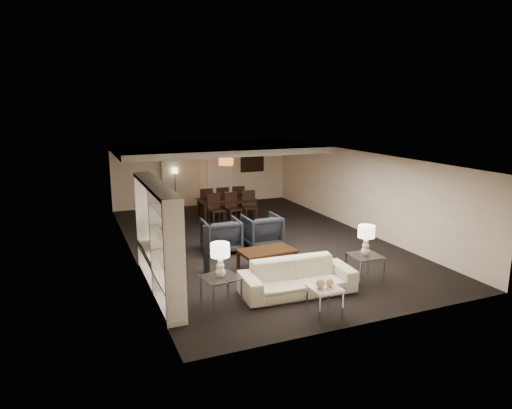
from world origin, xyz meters
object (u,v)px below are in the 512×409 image
Objects in this scene: marble_table at (324,301)px; vase_amber at (163,226)px; vase_blue at (169,257)px; floor_speaker at (206,250)px; table_lamp_right at (366,241)px; armchair_right at (262,231)px; table_lamp_left at (220,260)px; dining_table at (227,209)px; television at (151,234)px; chair_nr at (250,207)px; chair_fr at (237,199)px; chair_nm at (234,208)px; coffee_table at (267,259)px; chair_fm at (221,201)px; pendant_light at (226,162)px; side_table_left at (221,291)px; chair_nl at (216,210)px; side_table_right at (364,268)px; armchair_left at (221,235)px; sofa at (297,277)px; chair_fl at (205,202)px; floor_lamp at (175,188)px.

marble_table is 3.19× the size of vase_amber.
vase_blue is 2.26m from floor_speaker.
armchair_right is at bearing 108.43° from table_lamp_right.
table_lamp_left is 0.34× the size of dining_table.
television reaches higher than chair_nr.
chair_nm is at bearing 70.02° from chair_fr.
coffee_table is 1.27× the size of chair_fm.
table_lamp_left is at bearing -23.44° from vase_amber.
table_lamp_left is at bearing -110.26° from chair_nr.
armchair_right reaches higher than marble_table.
vase_blue is (-0.99, 0.05, 0.19)m from table_lamp_left.
pendant_light reaches higher than armchair_right.
chair_nl reaches higher than side_table_left.
television reaches higher than table_lamp_left.
dining_table is (-0.98, 6.63, 0.04)m from side_table_right.
coffee_table is 1.82m from armchair_left.
chair_nr is at bearing 55.93° from vase_blue.
side_table_left is at bearing 55.63° from armchair_right.
vase_amber is 2.17m from floor_speaker.
sofa is 1.80m from table_lamp_left.
coffee_table is 1.35× the size of television.
chair_fr is (0.60, 1.30, 0.00)m from chair_nm.
side_table_left reaches higher than marble_table.
side_table_right is 6.00m from chair_nr.
pendant_light is 1.92m from chair_nm.
vase_blue is at bearing 177.23° from table_lamp_left.
chair_fr is at bearing 82.99° from sofa.
side_table_left is 0.97× the size of table_lamp_right.
floor_speaker is (-3.15, 1.85, -0.38)m from table_lamp_right.
pendant_light is 0.94× the size of marble_table.
sofa is 6.13m from chair_nr.
chair_fl is at bearing 4.80° from chair_fr.
television reaches higher than marble_table.
table_lamp_right is at bearing 97.78° from chair_fr.
chair_fr is at bearing 58.91° from chair_nm.
coffee_table is 4.39m from chair_nl.
dining_table is 1.92× the size of chair_nl.
chair_fl is (1.82, 7.28, -0.44)m from table_lamp_left.
chair_fl is at bearing -82.62° from armchair_right.
armchair_left is 1.49× the size of side_table_right.
floor_lamp reaches higher than floor_speaker.
chair_nm is (-0.98, 5.98, 0.21)m from side_table_right.
table_lamp_right is at bearing 0.00° from side_table_left.
table_lamp_right is 7.46m from chair_fl.
chair_fm is at bearing 87.62° from sofa.
sofa is at bearing 180.00° from side_table_right.
pendant_light is 0.22× the size of sofa.
floor_lamp reaches higher than coffee_table.
vase_blue reaches higher than chair_fl.
side_table_right is at bearing -82.65° from chair_nl.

